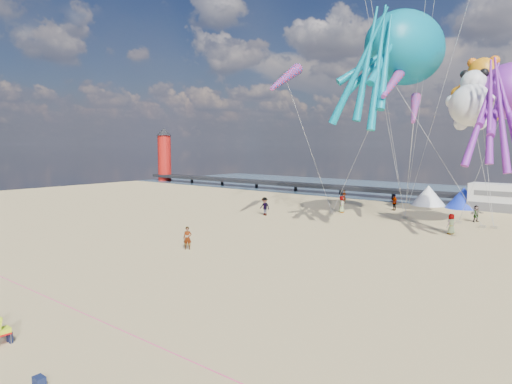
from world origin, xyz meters
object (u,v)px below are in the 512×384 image
at_px(sandbag_b, 459,222).
at_px(beachgoer_6, 342,204).
at_px(kite_octopus_teal, 405,48).
at_px(beachgoer_4, 476,214).
at_px(motorhome_0, 503,198).
at_px(beachgoer_0, 451,224).
at_px(beachgoer_2, 265,206).
at_px(sandbag_d, 483,227).
at_px(sandbag_a, 332,213).
at_px(standing_person, 187,238).
at_px(kite_octopus_purple, 511,91).
at_px(tent_blue, 464,198).
at_px(windsock_left, 286,78).
at_px(windsock_right, 415,109).
at_px(sandbag_c, 494,227).
at_px(windsock_mid, 393,82).
at_px(tent_white, 428,195).
at_px(lighthouse, 164,158).
at_px(kite_panda, 471,105).
at_px(beachgoer_5, 344,197).
at_px(cooler_navy, 39,381).
at_px(beachgoer_3, 394,202).
at_px(sandbag_e, 405,218).

bearing_deg(sandbag_b, beachgoer_6, -175.38).
bearing_deg(kite_octopus_teal, beachgoer_4, 69.82).
distance_m(motorhome_0, beachgoer_0, 16.64).
height_order(beachgoer_2, sandbag_d, beachgoer_2).
bearing_deg(sandbag_a, beachgoer_4, 18.74).
bearing_deg(standing_person, motorhome_0, 31.06).
xyz_separation_m(beachgoer_0, kite_octopus_purple, (3.26, 2.87, 10.61)).
height_order(tent_blue, sandbag_a, tent_blue).
distance_m(windsock_left, windsock_right, 11.70).
xyz_separation_m(sandbag_a, sandbag_b, (11.90, 2.54, 0.00)).
height_order(sandbag_c, windsock_mid, windsock_mid).
bearing_deg(kite_octopus_purple, beachgoer_6, 151.39).
height_order(sandbag_d, windsock_right, windsock_right).
relative_size(sandbag_d, windsock_right, 0.10).
xyz_separation_m(tent_white, sandbag_c, (9.71, -11.75, -1.09)).
height_order(sandbag_d, kite_octopus_teal, kite_octopus_teal).
xyz_separation_m(lighthouse, kite_panda, (62.61, -20.47, 5.82)).
xyz_separation_m(beachgoer_6, windsock_left, (-1.29, -8.59, 12.43)).
distance_m(beachgoer_4, beachgoer_5, 16.64).
height_order(beachgoer_5, kite_panda, kite_panda).
distance_m(motorhome_0, tent_blue, 4.01).
xyz_separation_m(tent_white, windsock_right, (3.90, -15.74, 9.11)).
relative_size(kite_octopus_teal, kite_octopus_purple, 1.20).
distance_m(sandbag_a, windsock_mid, 16.00).
bearing_deg(beachgoer_0, cooler_navy, 19.75).
bearing_deg(sandbag_b, motorhome_0, 82.38).
distance_m(lighthouse, kite_panda, 66.13).
distance_m(lighthouse, beachgoer_5, 46.45).
distance_m(beachgoer_0, beachgoer_3, 13.48).
bearing_deg(sandbag_c, kite_octopus_purple, -60.30).
distance_m(kite_panda, windsock_right, 4.77).
bearing_deg(beachgoer_0, sandbag_b, -145.92).
distance_m(sandbag_d, kite_panda, 11.16).
bearing_deg(kite_octopus_teal, beachgoer_2, -139.73).
bearing_deg(windsock_right, beachgoer_6, 137.84).
bearing_deg(sandbag_b, sandbag_e, -172.88).
distance_m(beachgoer_4, kite_panda, 12.15).
relative_size(beachgoer_3, sandbag_d, 3.60).
xyz_separation_m(tent_blue, beachgoer_4, (3.57, -9.01, -0.41)).
bearing_deg(beachgoer_3, beachgoer_5, -164.89).
distance_m(beachgoer_3, beachgoer_5, 7.30).
height_order(motorhome_0, windsock_right, windsock_right).
distance_m(lighthouse, windsock_right, 61.45).
relative_size(cooler_navy, sandbag_c, 0.76).
bearing_deg(windsock_right, cooler_navy, -106.22).
bearing_deg(kite_octopus_teal, beachgoer_3, 138.53).
height_order(beachgoer_5, windsock_right, windsock_right).
bearing_deg(windsock_right, sandbag_e, 98.96).
xyz_separation_m(motorhome_0, beachgoer_5, (-16.57, -4.96, -0.66)).
height_order(sandbag_b, windsock_mid, windsock_mid).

